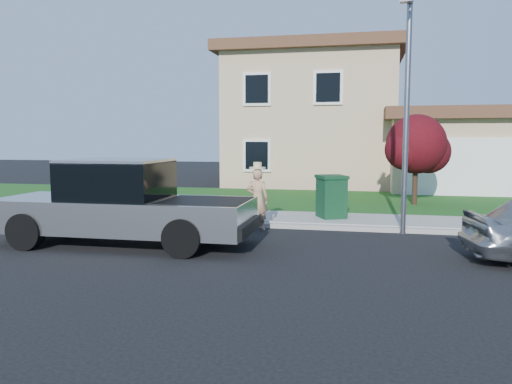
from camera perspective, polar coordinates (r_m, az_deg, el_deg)
ground at (r=10.56m, az=-2.22°, el=-6.76°), size 80.00×80.00×0.00m
curb at (r=13.17m, az=5.14°, el=-3.95°), size 40.00×0.20×0.12m
sidewalk at (r=14.24m, az=5.68°, el=-3.13°), size 40.00×2.00×0.15m
lawn at (r=18.68m, az=7.22°, el=-1.04°), size 40.00×7.00×0.10m
house at (r=26.40m, az=9.46°, el=7.77°), size 14.00×11.30×6.85m
pickup_truck at (r=11.43m, az=-14.93°, el=-1.46°), size 5.81×2.24×1.90m
woman at (r=12.83m, az=0.17°, el=-0.70°), size 0.60×0.43×1.76m
ornamental_tree at (r=17.97m, az=17.93°, el=4.92°), size 2.25×2.03×3.09m
trash_bin at (r=14.12m, az=8.61°, el=-0.48°), size 1.01×1.06×1.19m
street_lamp at (r=12.73m, az=16.82°, el=9.80°), size 0.35×0.74×5.66m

